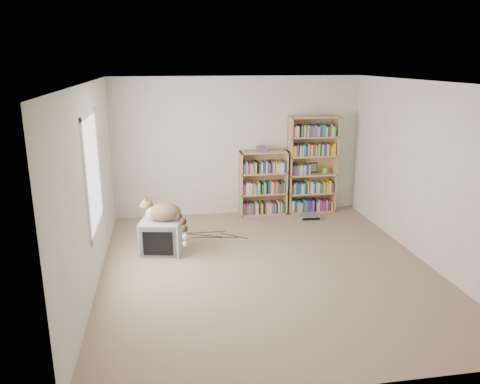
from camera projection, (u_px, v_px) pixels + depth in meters
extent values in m
cube|color=#9D836A|center=(267.00, 268.00, 6.45)|extent=(4.50, 5.00, 0.01)
cube|color=silver|center=(238.00, 147.00, 8.48)|extent=(4.50, 0.02, 2.50)
cube|color=silver|center=(339.00, 257.00, 3.74)|extent=(4.50, 0.02, 2.50)
cube|color=silver|center=(91.00, 188.00, 5.75)|extent=(0.02, 5.00, 2.50)
cube|color=silver|center=(427.00, 174.00, 6.46)|extent=(0.02, 5.00, 2.50)
cube|color=white|center=(271.00, 82.00, 5.77)|extent=(4.50, 5.00, 0.02)
cube|color=white|center=(93.00, 172.00, 5.90)|extent=(0.02, 1.22, 1.52)
cube|color=#AEAEB0|center=(162.00, 236.00, 6.91)|extent=(0.67, 0.63, 0.51)
cube|color=black|center=(158.00, 243.00, 6.68)|extent=(0.53, 0.14, 0.47)
cube|color=black|center=(158.00, 244.00, 6.66)|extent=(0.42, 0.10, 0.35)
cube|color=black|center=(163.00, 234.00, 7.03)|extent=(0.40, 0.35, 0.30)
ellipsoid|color=#3C2C18|center=(164.00, 212.00, 6.79)|extent=(0.54, 0.41, 0.27)
ellipsoid|color=#3C2C18|center=(173.00, 213.00, 6.79)|extent=(0.26, 0.28, 0.20)
ellipsoid|color=#BFB18A|center=(152.00, 213.00, 6.78)|extent=(0.22, 0.22, 0.22)
ellipsoid|color=#3C2C18|center=(147.00, 204.00, 6.75)|extent=(0.20, 0.19, 0.17)
sphere|color=beige|center=(142.00, 206.00, 6.76)|extent=(0.08, 0.08, 0.07)
cone|color=black|center=(146.00, 200.00, 6.70)|extent=(0.08, 0.09, 0.09)
cone|color=black|center=(148.00, 198.00, 6.79)|extent=(0.08, 0.09, 0.09)
cube|color=tan|center=(289.00, 166.00, 8.57)|extent=(0.02, 0.30, 1.79)
cube|color=tan|center=(335.00, 164.00, 8.71)|extent=(0.02, 0.30, 1.79)
cube|color=tan|center=(310.00, 163.00, 8.77)|extent=(0.89, 0.03, 1.79)
cube|color=tan|center=(314.00, 117.00, 8.40)|extent=(0.89, 0.30, 0.02)
cube|color=tan|center=(310.00, 210.00, 8.88)|extent=(0.89, 0.30, 0.03)
cube|color=tan|center=(311.00, 193.00, 8.79)|extent=(0.89, 0.30, 0.03)
cube|color=tan|center=(312.00, 174.00, 8.69)|extent=(0.89, 0.30, 0.02)
cube|color=tan|center=(313.00, 156.00, 8.59)|extent=(0.89, 0.30, 0.02)
cube|color=tan|center=(313.00, 137.00, 8.50)|extent=(0.89, 0.30, 0.02)
cube|color=#BA1833|center=(310.00, 205.00, 8.85)|extent=(0.81, 0.24, 0.19)
cube|color=#174096|center=(311.00, 187.00, 8.76)|extent=(0.81, 0.24, 0.19)
cube|color=#147140|center=(312.00, 169.00, 8.66)|extent=(0.81, 0.24, 0.19)
cube|color=beige|center=(313.00, 150.00, 8.56)|extent=(0.81, 0.24, 0.19)
cube|color=black|center=(314.00, 131.00, 8.47)|extent=(0.81, 0.24, 0.19)
cube|color=tan|center=(241.00, 184.00, 8.51)|extent=(0.03, 0.30, 1.18)
cube|color=tan|center=(285.00, 182.00, 8.64)|extent=(0.02, 0.30, 1.18)
cube|color=tan|center=(262.00, 181.00, 8.71)|extent=(0.86, 0.03, 1.18)
cube|color=tan|center=(264.00, 152.00, 8.42)|extent=(0.86, 0.30, 0.02)
cube|color=tan|center=(263.00, 213.00, 8.74)|extent=(0.86, 0.30, 0.03)
cube|color=tan|center=(263.00, 193.00, 8.63)|extent=(0.86, 0.30, 0.03)
cube|color=tan|center=(263.00, 173.00, 8.53)|extent=(0.86, 0.30, 0.02)
cube|color=#BA1833|center=(263.00, 207.00, 8.71)|extent=(0.78, 0.24, 0.19)
cube|color=#174096|center=(263.00, 187.00, 8.60)|extent=(0.78, 0.24, 0.19)
cube|color=#147140|center=(263.00, 167.00, 8.50)|extent=(0.78, 0.24, 0.19)
cube|color=#BA1833|center=(261.00, 149.00, 8.40)|extent=(0.20, 0.26, 0.08)
cylinder|color=#65C738|center=(325.00, 170.00, 8.71)|extent=(0.09, 0.09, 0.10)
cube|color=black|center=(313.00, 167.00, 8.76)|extent=(0.14, 0.05, 0.19)
cube|color=#B9B8BE|center=(309.00, 217.00, 8.43)|extent=(0.39, 0.29, 0.09)
cube|color=silver|center=(107.00, 227.00, 7.10)|extent=(0.01, 0.08, 0.13)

